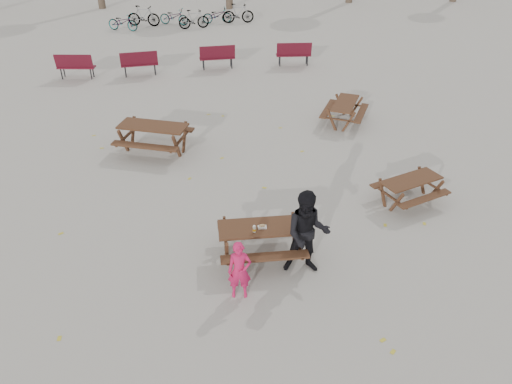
{
  "coord_description": "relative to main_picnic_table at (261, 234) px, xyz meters",
  "views": [
    {
      "loc": [
        -1.07,
        -8.34,
        6.89
      ],
      "look_at": [
        0.0,
        1.0,
        1.0
      ],
      "focal_mm": 35.0,
      "sensor_mm": 36.0,
      "label": 1
    }
  ],
  "objects": [
    {
      "name": "fallen_leaves",
      "position": [
        0.5,
        2.5,
        -0.58
      ],
      "size": [
        11.0,
        11.0,
        0.01
      ],
      "primitive_type": null,
      "color": "gold",
      "rests_on": "ground"
    },
    {
      "name": "picnic_table_east",
      "position": [
        3.93,
        1.69,
        -0.25
      ],
      "size": [
        1.89,
        1.72,
        0.66
      ],
      "primitive_type": null,
      "rotation": [
        0.0,
        0.0,
        0.37
      ],
      "color": "#321F12",
      "rests_on": "ground"
    },
    {
      "name": "picnic_table_far",
      "position": [
        3.59,
        6.62,
        -0.23
      ],
      "size": [
        1.93,
        2.08,
        0.71
      ],
      "primitive_type": null,
      "rotation": [
        0.0,
        0.0,
        1.11
      ],
      "color": "#321F12",
      "rests_on": "ground"
    },
    {
      "name": "picnic_table_north",
      "position": [
        -2.55,
        5.21,
        -0.16
      ],
      "size": [
        2.4,
        2.16,
        0.85
      ],
      "primitive_type": null,
      "rotation": [
        0.0,
        0.0,
        -0.34
      ],
      "color": "#321F12",
      "rests_on": "ground"
    },
    {
      "name": "ground",
      "position": [
        0.0,
        0.0,
        -0.59
      ],
      "size": [
        80.0,
        80.0,
        0.0
      ],
      "primitive_type": "plane",
      "color": "gray",
      "rests_on": "ground"
    },
    {
      "name": "adult",
      "position": [
        0.85,
        -0.55,
        0.35
      ],
      "size": [
        1.0,
        0.83,
        1.87
      ],
      "primitive_type": "imported",
      "rotation": [
        0.0,
        0.0,
        -0.14
      ],
      "color": "black",
      "rests_on": "ground"
    },
    {
      "name": "food_tray",
      "position": [
        0.01,
        -0.05,
        0.21
      ],
      "size": [
        0.18,
        0.11,
        0.03
      ],
      "primitive_type": "cube",
      "color": "white",
      "rests_on": "main_picnic_table"
    },
    {
      "name": "soda_bottle",
      "position": [
        -0.17,
        -0.18,
        0.26
      ],
      "size": [
        0.07,
        0.07,
        0.17
      ],
      "color": "silver",
      "rests_on": "main_picnic_table"
    },
    {
      "name": "bread_roll",
      "position": [
        0.01,
        -0.05,
        0.25
      ],
      "size": [
        0.14,
        0.06,
        0.05
      ],
      "primitive_type": "ellipsoid",
      "color": "tan",
      "rests_on": "food_tray"
    },
    {
      "name": "park_bench_row",
      "position": [
        -1.74,
        12.53,
        -0.07
      ],
      "size": [
        10.66,
        1.28,
        1.03
      ],
      "color": "#5B1220",
      "rests_on": "ground"
    },
    {
      "name": "bicycle_row",
      "position": [
        -1.98,
        20.4,
        -0.1
      ],
      "size": [
        8.08,
        2.17,
        1.09
      ],
      "color": "black",
      "rests_on": "ground"
    },
    {
      "name": "child",
      "position": [
        -0.56,
        -1.15,
        0.04
      ],
      "size": [
        0.47,
        0.32,
        1.25
      ],
      "primitive_type": "imported",
      "rotation": [
        0.0,
        0.0,
        -0.06
      ],
      "color": "#C5184E",
      "rests_on": "ground"
    },
    {
      "name": "main_picnic_table",
      "position": [
        0.0,
        0.0,
        0.0
      ],
      "size": [
        1.8,
        1.45,
        0.78
      ],
      "color": "#321F12",
      "rests_on": "ground"
    }
  ]
}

